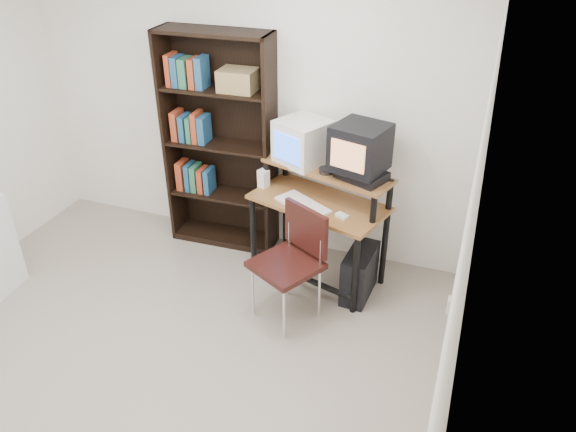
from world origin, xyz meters
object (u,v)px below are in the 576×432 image
(crt_tv, at_px, (360,148))
(pc_tower, at_px, (360,273))
(crt_monitor, at_px, (303,142))
(bookshelf, at_px, (221,141))
(computer_desk, at_px, (320,207))
(school_chair, at_px, (293,253))

(crt_tv, height_order, pc_tower, crt_tv)
(crt_monitor, xyz_separation_m, bookshelf, (-0.80, 0.10, -0.15))
(crt_tv, bearing_deg, computer_desk, -157.50)
(crt_monitor, distance_m, pc_tower, 1.17)
(crt_tv, xyz_separation_m, bookshelf, (-1.31, 0.24, -0.23))
(bookshelf, bearing_deg, computer_desk, -17.48)
(bookshelf, bearing_deg, pc_tower, -19.11)
(pc_tower, xyz_separation_m, bookshelf, (-1.42, 0.43, 0.79))
(school_chair, relative_size, bookshelf, 0.46)
(crt_monitor, bearing_deg, crt_tv, 9.41)
(computer_desk, relative_size, pc_tower, 2.69)
(school_chair, bearing_deg, computer_desk, 114.57)
(computer_desk, xyz_separation_m, bookshelf, (-1.01, 0.28, 0.32))
(crt_monitor, bearing_deg, computer_desk, -15.30)
(crt_tv, bearing_deg, school_chair, -103.74)
(computer_desk, bearing_deg, crt_tv, 23.43)
(pc_tower, height_order, school_chair, school_chair)
(crt_monitor, height_order, school_chair, crt_monitor)
(computer_desk, distance_m, school_chair, 0.56)
(school_chair, bearing_deg, bookshelf, 167.77)
(computer_desk, relative_size, school_chair, 1.34)
(crt_tv, xyz_separation_m, pc_tower, (0.11, -0.19, -1.02))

